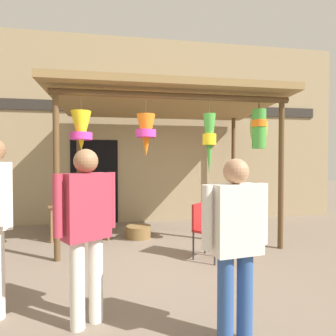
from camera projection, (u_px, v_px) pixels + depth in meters
name	position (u px, v px, depth m)	size (l,w,h in m)	color
ground_plane	(156.00, 256.00, 4.30)	(30.00, 30.00, 0.00)	#756656
shop_facade	(143.00, 131.00, 6.83)	(10.17, 0.29, 4.50)	#9E8966
market_stall_canopy	(169.00, 110.00, 5.18)	(4.14, 2.56, 2.77)	brown
display_table	(83.00, 206.00, 5.40)	(1.11, 0.81, 0.68)	brown
flower_heap_on_table	(85.00, 198.00, 5.46)	(0.57, 0.40, 0.15)	green
folding_chair	(205.00, 225.00, 4.21)	(0.57, 0.57, 0.84)	#AD1E1E
wicker_basket_by_table	(138.00, 232.00, 5.33)	(0.48, 0.48, 0.23)	brown
vendor_in_orange	(236.00, 236.00, 2.21)	(0.59, 0.28, 1.52)	#2D5193
customer_foreground	(86.00, 222.00, 2.47)	(0.51, 0.40, 1.61)	silver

